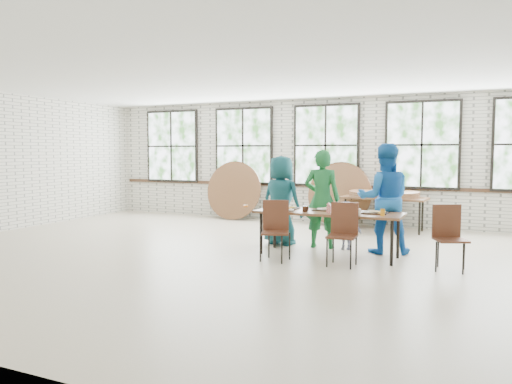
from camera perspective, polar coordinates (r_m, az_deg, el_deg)
room at (r=12.12m, az=8.00°, el=5.07°), size 12.00×12.00×12.00m
dining_table at (r=8.31m, az=8.26°, el=-2.58°), size 2.40×0.81×0.74m
chair_near_left at (r=7.97m, az=2.24°, el=-3.78°), size 0.53×0.52×0.95m
chair_near_right at (r=7.72m, az=9.95°, el=-4.13°), size 0.44×0.43×0.95m
chair_spare at (r=7.84m, az=21.14°, el=-4.23°), size 0.55×0.54×0.95m
adult_teal at (r=9.26m, az=2.89°, el=-0.95°), size 0.89×0.67×1.65m
adult_green at (r=8.99m, az=7.55°, el=-0.79°), size 0.69×0.49×1.76m
toddler at (r=8.93m, az=10.25°, el=-3.82°), size 0.63×0.51×0.85m
adult_blue at (r=8.73m, az=14.44°, el=-0.73°), size 1.07×0.93×1.86m
storage_table at (r=11.20m, az=14.41°, el=-0.84°), size 1.86×0.90×0.74m
tabletop_clutter at (r=8.23m, az=8.90°, el=-2.12°), size 1.97×0.66×0.11m
round_tops_stacked at (r=11.19m, az=14.42°, el=-0.23°), size 1.50×1.50×0.13m
round_tops_leaning at (r=12.21m, az=3.22°, el=-0.03°), size 4.31×0.47×1.49m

